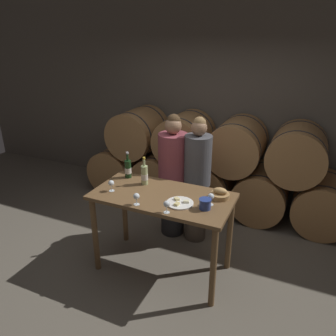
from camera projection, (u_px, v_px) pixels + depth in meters
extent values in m
plane|color=#665E51|center=(163.00, 267.00, 3.82)|extent=(10.00, 10.00, 0.00)
cube|color=#60594F|center=(222.00, 98.00, 5.07)|extent=(10.00, 0.12, 3.20)
cylinder|color=#9E7042|center=(119.00, 167.00, 5.70)|extent=(0.75, 0.83, 0.75)
cylinder|color=#2D2D33|center=(111.00, 172.00, 5.48)|extent=(0.76, 0.02, 0.76)
cylinder|color=#2D2D33|center=(127.00, 162.00, 5.93)|extent=(0.76, 0.02, 0.76)
cylinder|color=#9E7042|center=(161.00, 174.00, 5.40)|extent=(0.75, 0.83, 0.75)
cylinder|color=#2D2D33|center=(154.00, 181.00, 5.17)|extent=(0.76, 0.02, 0.76)
cylinder|color=#2D2D33|center=(168.00, 169.00, 5.62)|extent=(0.76, 0.02, 0.76)
cylinder|color=#9E7042|center=(208.00, 183.00, 5.09)|extent=(0.75, 0.83, 0.75)
cylinder|color=#2D2D33|center=(203.00, 190.00, 4.87)|extent=(0.76, 0.02, 0.76)
cylinder|color=#2D2D33|center=(213.00, 177.00, 5.31)|extent=(0.76, 0.02, 0.76)
cylinder|color=#9E7042|center=(261.00, 192.00, 4.78)|extent=(0.75, 0.83, 0.75)
cylinder|color=#2D2D33|center=(258.00, 200.00, 4.56)|extent=(0.76, 0.02, 0.76)
cylinder|color=#2D2D33|center=(264.00, 185.00, 5.01)|extent=(0.76, 0.02, 0.76)
cylinder|color=#9E7042|center=(321.00, 203.00, 4.48)|extent=(0.75, 0.83, 0.75)
cylinder|color=#2D2D33|center=(321.00, 212.00, 4.25)|extent=(0.76, 0.02, 0.76)
cylinder|color=#2D2D33|center=(322.00, 195.00, 4.70)|extent=(0.76, 0.02, 0.76)
cylinder|color=#9E7042|center=(138.00, 132.00, 5.29)|extent=(0.75, 0.83, 0.75)
cylinder|color=#2D2D33|center=(130.00, 137.00, 5.07)|extent=(0.76, 0.02, 0.76)
cylinder|color=#2D2D33|center=(146.00, 128.00, 5.52)|extent=(0.76, 0.02, 0.76)
cylinder|color=#9E7042|center=(185.00, 138.00, 4.99)|extent=(0.75, 0.83, 0.75)
cylinder|color=#2D2D33|center=(178.00, 143.00, 4.76)|extent=(0.76, 0.02, 0.76)
cylinder|color=#2D2D33|center=(191.00, 134.00, 5.21)|extent=(0.76, 0.02, 0.76)
cylinder|color=#9E7042|center=(237.00, 145.00, 4.68)|extent=(0.75, 0.83, 0.75)
cylinder|color=#2D2D33|center=(233.00, 151.00, 4.46)|extent=(0.76, 0.02, 0.76)
cylinder|color=#2D2D33|center=(241.00, 140.00, 4.90)|extent=(0.76, 0.02, 0.76)
cylinder|color=#9E7042|center=(297.00, 153.00, 4.37)|extent=(0.75, 0.83, 0.75)
cylinder|color=#2D2D33|center=(296.00, 160.00, 4.15)|extent=(0.76, 0.02, 0.76)
cylinder|color=#2D2D33|center=(299.00, 147.00, 4.60)|extent=(0.76, 0.02, 0.76)
cylinder|color=brown|center=(95.00, 235.00, 3.64)|extent=(0.06, 0.06, 0.91)
cylinder|color=brown|center=(213.00, 268.00, 3.12)|extent=(0.06, 0.06, 0.91)
cylinder|color=brown|center=(125.00, 209.00, 4.17)|extent=(0.06, 0.06, 0.91)
cylinder|color=brown|center=(230.00, 234.00, 3.65)|extent=(0.06, 0.06, 0.91)
cube|color=brown|center=(162.00, 196.00, 3.46)|extent=(1.48, 0.75, 0.04)
cylinder|color=#232326|center=(173.00, 206.00, 4.37)|extent=(0.31, 0.31, 0.78)
cylinder|color=#8C3D47|center=(173.00, 158.00, 4.10)|extent=(0.37, 0.37, 0.62)
sphere|color=#997051|center=(173.00, 126.00, 3.95)|extent=(0.21, 0.21, 0.21)
sphere|color=#47331E|center=(174.00, 121.00, 3.94)|extent=(0.17, 0.17, 0.17)
cylinder|color=#4C4238|center=(196.00, 211.00, 4.24)|extent=(0.27, 0.27, 0.79)
cylinder|color=#4C4C51|center=(198.00, 160.00, 3.97)|extent=(0.33, 0.33, 0.62)
sphere|color=#997051|center=(199.00, 128.00, 3.82)|extent=(0.19, 0.19, 0.19)
sphere|color=olive|center=(200.00, 123.00, 3.81)|extent=(0.16, 0.16, 0.16)
cylinder|color=#193819|center=(128.00, 169.00, 3.84)|extent=(0.08, 0.08, 0.21)
cylinder|color=#193819|center=(127.00, 157.00, 3.78)|extent=(0.03, 0.03, 0.08)
cylinder|color=#B7B7BC|center=(127.00, 153.00, 3.76)|extent=(0.03, 0.03, 0.02)
cylinder|color=white|center=(128.00, 170.00, 3.84)|extent=(0.08, 0.08, 0.07)
cylinder|color=#ADBC7F|center=(144.00, 175.00, 3.66)|extent=(0.08, 0.08, 0.22)
cylinder|color=#ADBC7F|center=(144.00, 163.00, 3.60)|extent=(0.03, 0.03, 0.08)
cylinder|color=gold|center=(144.00, 158.00, 3.58)|extent=(0.03, 0.03, 0.02)
cylinder|color=white|center=(145.00, 177.00, 3.67)|extent=(0.08, 0.08, 0.07)
cylinder|color=navy|center=(205.00, 204.00, 3.16)|extent=(0.11, 0.11, 0.11)
cylinder|color=navy|center=(205.00, 200.00, 3.14)|extent=(0.12, 0.12, 0.01)
cylinder|color=#A87F4C|center=(220.00, 196.00, 3.39)|extent=(0.20, 0.20, 0.05)
ellipsoid|color=tan|center=(220.00, 191.00, 3.37)|extent=(0.15, 0.09, 0.07)
cylinder|color=white|center=(180.00, 203.00, 3.27)|extent=(0.27, 0.27, 0.01)
cube|color=beige|center=(186.00, 201.00, 3.27)|extent=(0.07, 0.06, 0.02)
cube|color=beige|center=(177.00, 199.00, 3.32)|extent=(0.07, 0.07, 0.02)
cube|color=#E0CC7F|center=(177.00, 204.00, 3.22)|extent=(0.05, 0.06, 0.02)
cylinder|color=white|center=(112.00, 191.00, 3.54)|extent=(0.06, 0.06, 0.00)
cylinder|color=white|center=(112.00, 188.00, 3.53)|extent=(0.01, 0.01, 0.06)
sphere|color=white|center=(111.00, 183.00, 3.50)|extent=(0.06, 0.06, 0.06)
cylinder|color=white|center=(137.00, 204.00, 3.26)|extent=(0.06, 0.06, 0.00)
cylinder|color=white|center=(137.00, 201.00, 3.25)|extent=(0.01, 0.01, 0.06)
sphere|color=white|center=(136.00, 196.00, 3.22)|extent=(0.06, 0.06, 0.06)
cylinder|color=white|center=(167.00, 212.00, 3.11)|extent=(0.06, 0.06, 0.00)
cylinder|color=white|center=(167.00, 209.00, 3.10)|extent=(0.01, 0.01, 0.06)
sphere|color=white|center=(167.00, 204.00, 3.08)|extent=(0.06, 0.06, 0.06)
cylinder|color=white|center=(211.00, 204.00, 3.26)|extent=(0.06, 0.06, 0.00)
cylinder|color=white|center=(211.00, 201.00, 3.25)|extent=(0.01, 0.01, 0.06)
sphere|color=white|center=(211.00, 196.00, 3.22)|extent=(0.06, 0.06, 0.06)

